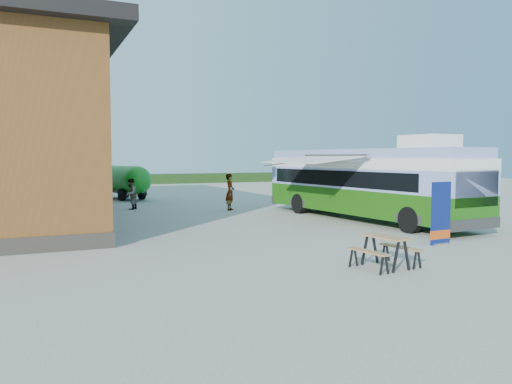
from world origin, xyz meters
name	(u,v)px	position (x,y,z in m)	size (l,w,h in m)	color
ground	(294,235)	(0.00, 0.00, 0.00)	(100.00, 100.00, 0.00)	#BCB7AD
hedge	(196,178)	(8.00, 38.00, 0.50)	(40.00, 3.00, 1.00)	#264419
bus	(364,181)	(5.03, 2.61, 1.78)	(3.53, 12.31, 3.73)	#296C12
awning	(314,161)	(2.43, 2.66, 2.72)	(2.99, 4.45, 0.52)	white
banner	(441,219)	(3.40, -3.79, 0.85)	(0.90, 0.23, 2.07)	navy
picnic_table	(385,244)	(-0.48, -5.83, 0.62)	(1.63, 1.49, 0.83)	tan
person_a	(230,192)	(0.94, 9.00, 0.99)	(0.72, 0.47, 1.98)	#999999
person_b	(131,194)	(-3.92, 11.54, 0.85)	(0.83, 0.65, 1.71)	#999999
slurry_tanker	(124,180)	(-3.13, 18.66, 1.32)	(2.95, 6.01, 2.29)	#1A9221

